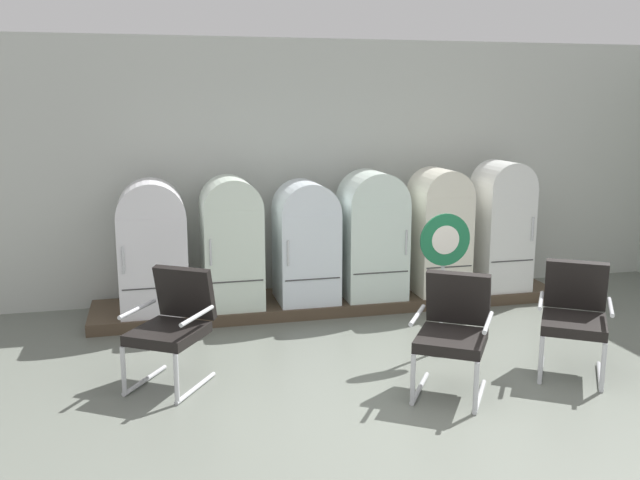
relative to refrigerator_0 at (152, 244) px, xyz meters
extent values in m
cube|color=slate|center=(2.01, -2.94, -0.89)|extent=(12.00, 10.00, 0.05)
cube|color=beige|center=(2.01, 0.72, 0.67)|extent=(11.76, 0.12, 3.08)
cube|color=#47443F|center=(2.01, 0.72, 1.86)|extent=(11.76, 0.07, 0.06)
cube|color=#4A3B2B|center=(2.01, 0.09, -0.81)|extent=(5.43, 0.95, 0.13)
cube|color=white|center=(0.00, 0.00, -0.21)|extent=(0.71, 0.69, 1.06)
cylinder|color=white|center=(0.00, 0.00, 0.32)|extent=(0.71, 0.68, 0.71)
cube|color=#383838|center=(0.00, -0.35, -0.40)|extent=(0.65, 0.01, 0.01)
cylinder|color=silver|center=(-0.30, -0.36, -0.08)|extent=(0.02, 0.02, 0.28)
cube|color=silver|center=(0.85, -0.01, -0.18)|extent=(0.64, 0.68, 1.12)
cylinder|color=silver|center=(0.85, -0.01, 0.37)|extent=(0.64, 0.67, 0.64)
cube|color=#383838|center=(0.85, -0.35, -0.38)|extent=(0.59, 0.01, 0.01)
cylinder|color=silver|center=(0.59, -0.36, -0.05)|extent=(0.02, 0.02, 0.28)
cube|color=white|center=(1.68, -0.01, -0.23)|extent=(0.67, 0.67, 1.03)
cylinder|color=white|center=(1.68, -0.01, 0.29)|extent=(0.67, 0.65, 0.67)
cube|color=#383838|center=(1.68, -0.35, -0.41)|extent=(0.61, 0.01, 0.01)
cylinder|color=silver|center=(1.41, -0.36, -0.10)|extent=(0.02, 0.02, 0.28)
cube|color=silver|center=(2.47, -0.01, -0.19)|extent=(0.70, 0.66, 1.11)
cylinder|color=silver|center=(2.47, -0.01, 0.37)|extent=(0.70, 0.65, 0.70)
cube|color=#383838|center=(2.47, -0.35, -0.39)|extent=(0.64, 0.01, 0.01)
cylinder|color=silver|center=(2.75, -0.36, -0.05)|extent=(0.02, 0.02, 0.28)
cube|color=silver|center=(3.29, -0.03, -0.16)|extent=(0.60, 0.64, 1.17)
cylinder|color=silver|center=(3.29, -0.03, 0.43)|extent=(0.60, 0.63, 0.60)
cube|color=#383838|center=(3.29, -0.35, -0.37)|extent=(0.55, 0.01, 0.01)
cylinder|color=silver|center=(3.05, -0.36, -0.02)|extent=(0.02, 0.02, 0.28)
cube|color=white|center=(4.09, -0.05, -0.12)|extent=(0.59, 0.60, 1.25)
cylinder|color=white|center=(4.09, -0.05, 0.51)|extent=(0.59, 0.59, 0.59)
cube|color=#383838|center=(4.09, -0.35, -0.34)|extent=(0.54, 0.01, 0.01)
cylinder|color=silver|center=(4.32, -0.36, 0.03)|extent=(0.02, 0.02, 0.28)
cylinder|color=silver|center=(-0.11, -1.68, -0.85)|extent=(0.38, 0.55, 0.04)
cylinder|color=silver|center=(-0.27, -1.93, -0.65)|extent=(0.06, 0.06, 0.40)
cylinder|color=silver|center=(0.30, -1.95, -0.85)|extent=(0.38, 0.55, 0.04)
cylinder|color=silver|center=(0.14, -2.20, -0.65)|extent=(0.06, 0.06, 0.40)
cube|color=black|center=(0.10, -1.82, -0.40)|extent=(0.76, 0.77, 0.09)
cube|color=black|center=(0.26, -1.57, -0.13)|extent=(0.53, 0.43, 0.47)
cylinder|color=silver|center=(-0.14, -1.66, -0.22)|extent=(0.31, 0.45, 0.04)
cylinder|color=silver|center=(0.33, -1.97, -0.22)|extent=(0.31, 0.45, 0.04)
cylinder|color=silver|center=(3.33, -2.27, -0.85)|extent=(0.38, 0.55, 0.04)
cylinder|color=silver|center=(3.17, -2.52, -0.65)|extent=(0.06, 0.06, 0.40)
cylinder|color=silver|center=(3.74, -2.54, -0.85)|extent=(0.38, 0.55, 0.04)
cylinder|color=silver|center=(3.58, -2.79, -0.65)|extent=(0.06, 0.06, 0.40)
cube|color=black|center=(3.53, -2.41, -0.40)|extent=(0.76, 0.77, 0.09)
cube|color=black|center=(3.70, -2.16, -0.13)|extent=(0.53, 0.43, 0.47)
cylinder|color=silver|center=(3.30, -2.25, -0.22)|extent=(0.32, 0.45, 0.04)
cylinder|color=silver|center=(3.77, -2.56, -0.22)|extent=(0.32, 0.45, 0.04)
cylinder|color=silver|center=(2.12, -2.40, -0.85)|extent=(0.38, 0.55, 0.04)
cylinder|color=silver|center=(1.96, -2.65, -0.65)|extent=(0.06, 0.06, 0.40)
cylinder|color=silver|center=(2.53, -2.67, -0.85)|extent=(0.38, 0.55, 0.04)
cylinder|color=silver|center=(2.37, -2.92, -0.65)|extent=(0.06, 0.06, 0.40)
cube|color=black|center=(2.32, -2.54, -0.40)|extent=(0.76, 0.77, 0.09)
cube|color=black|center=(2.49, -2.29, -0.13)|extent=(0.53, 0.43, 0.47)
cylinder|color=silver|center=(2.09, -2.38, -0.22)|extent=(0.31, 0.45, 0.04)
cylinder|color=silver|center=(2.56, -2.69, -0.22)|extent=(0.31, 0.45, 0.04)
cylinder|color=#2D2D30|center=(2.65, -1.59, -0.85)|extent=(0.32, 0.32, 0.03)
cylinder|color=silver|center=(2.65, -1.59, -0.30)|extent=(0.04, 0.04, 1.07)
cylinder|color=#1B6A40|center=(2.65, -1.62, 0.23)|extent=(0.49, 0.02, 0.49)
cylinder|color=white|center=(2.65, -1.63, 0.23)|extent=(0.27, 0.00, 0.27)
camera|label=1|loc=(0.03, -7.43, 1.52)|focal=38.67mm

